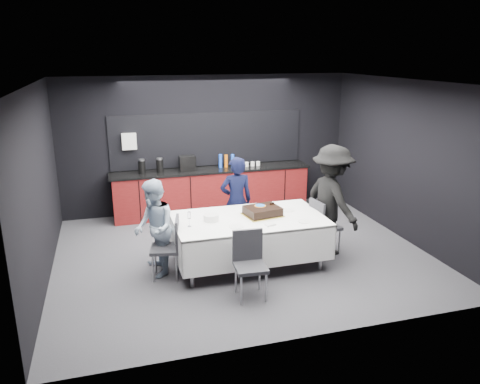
# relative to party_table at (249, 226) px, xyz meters

# --- Properties ---
(ground) EXTENTS (6.00, 6.00, 0.00)m
(ground) POSITION_rel_party_table_xyz_m (0.00, 0.40, -0.64)
(ground) COLOR #444449
(ground) RESTS_ON ground
(room_shell) EXTENTS (6.04, 5.04, 2.82)m
(room_shell) POSITION_rel_party_table_xyz_m (0.00, 0.40, 1.22)
(room_shell) COLOR white
(room_shell) RESTS_ON ground
(kitchenette) EXTENTS (4.10, 0.64, 2.05)m
(kitchenette) POSITION_rel_party_table_xyz_m (-0.02, 2.62, -0.10)
(kitchenette) COLOR #5C0E0F
(kitchenette) RESTS_ON ground
(party_table) EXTENTS (2.32, 1.32, 0.78)m
(party_table) POSITION_rel_party_table_xyz_m (0.00, 0.00, 0.00)
(party_table) COLOR #99999E
(party_table) RESTS_ON ground
(cake_assembly) EXTENTS (0.63, 0.54, 0.17)m
(cake_assembly) POSITION_rel_party_table_xyz_m (0.24, 0.05, 0.21)
(cake_assembly) COLOR gold
(cake_assembly) RESTS_ON party_table
(plate_stack) EXTENTS (0.23, 0.23, 0.10)m
(plate_stack) POSITION_rel_party_table_xyz_m (-0.59, 0.03, 0.19)
(plate_stack) COLOR white
(plate_stack) RESTS_ON party_table
(loose_plate_near) EXTENTS (0.22, 0.22, 0.01)m
(loose_plate_near) POSITION_rel_party_table_xyz_m (-0.30, -0.32, 0.14)
(loose_plate_near) COLOR white
(loose_plate_near) RESTS_ON party_table
(loose_plate_right_a) EXTENTS (0.19, 0.19, 0.01)m
(loose_plate_right_a) POSITION_rel_party_table_xyz_m (0.72, 0.15, 0.14)
(loose_plate_right_a) COLOR white
(loose_plate_right_a) RESTS_ON party_table
(loose_plate_right_b) EXTENTS (0.19, 0.19, 0.01)m
(loose_plate_right_b) POSITION_rel_party_table_xyz_m (0.75, -0.40, 0.14)
(loose_plate_right_b) COLOR white
(loose_plate_right_b) RESTS_ON party_table
(loose_plate_far) EXTENTS (0.19, 0.19, 0.01)m
(loose_plate_far) POSITION_rel_party_table_xyz_m (0.13, 0.48, 0.14)
(loose_plate_far) COLOR white
(loose_plate_far) RESTS_ON party_table
(fork_pile) EXTENTS (0.17, 0.13, 0.02)m
(fork_pile) POSITION_rel_party_table_xyz_m (0.20, -0.41, 0.15)
(fork_pile) COLOR white
(fork_pile) RESTS_ON party_table
(champagne_flute) EXTENTS (0.06, 0.06, 0.22)m
(champagne_flute) POSITION_rel_party_table_xyz_m (-0.95, -0.12, 0.30)
(champagne_flute) COLOR white
(champagne_flute) RESTS_ON party_table
(chair_left) EXTENTS (0.50, 0.50, 0.92)m
(chair_left) POSITION_rel_party_table_xyz_m (-1.24, -0.09, -0.11)
(chair_left) COLOR #2D2D32
(chair_left) RESTS_ON ground
(chair_right) EXTENTS (0.48, 0.48, 0.92)m
(chair_right) POSITION_rel_party_table_xyz_m (1.29, 0.08, -0.11)
(chair_right) COLOR #2D2D32
(chair_right) RESTS_ON ground
(chair_near) EXTENTS (0.44, 0.44, 0.92)m
(chair_near) POSITION_rel_party_table_xyz_m (-0.28, -0.94, -0.11)
(chair_near) COLOR #2D2D32
(chair_near) RESTS_ON ground
(person_center) EXTENTS (0.57, 0.37, 1.55)m
(person_center) POSITION_rel_party_table_xyz_m (0.04, 0.87, 0.14)
(person_center) COLOR black
(person_center) RESTS_ON ground
(person_left) EXTENTS (0.61, 0.76, 1.47)m
(person_left) POSITION_rel_party_table_xyz_m (-1.45, 0.07, 0.09)
(person_left) COLOR #A3B6CD
(person_left) RESTS_ON ground
(person_right) EXTENTS (0.90, 1.29, 1.83)m
(person_right) POSITION_rel_party_table_xyz_m (1.44, 0.07, 0.27)
(person_right) COLOR black
(person_right) RESTS_ON ground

